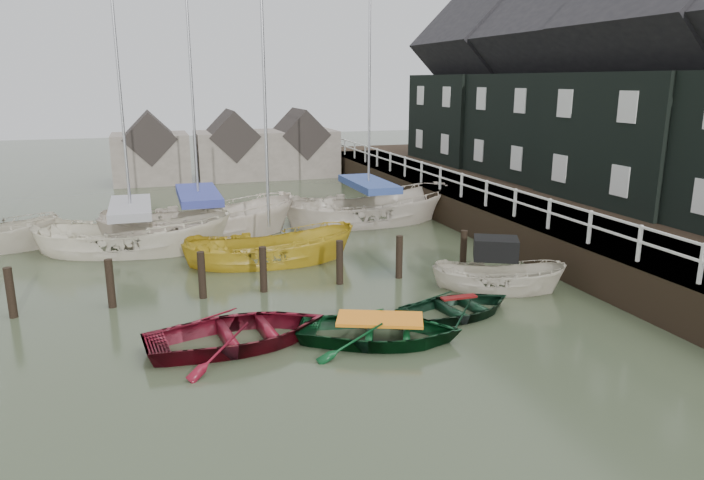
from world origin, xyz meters
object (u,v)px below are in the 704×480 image
object	(u,v)px
sailboat_d	(368,221)
motorboat	(497,287)
rowboat_red	(240,345)
rowboat_green	(380,341)
sailboat_b	(201,237)
sailboat_c	(270,262)
rowboat_dkgreen	(458,315)
sailboat_a	(134,250)

from	to	relation	value
sailboat_d	motorboat	bearing A→B (deg)	-176.40
rowboat_red	rowboat_green	xyz separation A→B (m)	(3.29, -0.86, 0.00)
sailboat_b	sailboat_c	distance (m)	4.75
rowboat_red	rowboat_dkgreen	xyz separation A→B (m)	(5.94, 0.12, 0.00)
rowboat_dkgreen	sailboat_b	size ratio (longest dim) A/B	0.29
sailboat_b	sailboat_c	xyz separation A→B (m)	(2.00, -4.31, -0.05)
rowboat_red	sailboat_d	size ratio (longest dim) A/B	0.35
rowboat_red	sailboat_d	distance (m)	13.82
rowboat_dkgreen	sailboat_d	size ratio (longest dim) A/B	0.27
sailboat_b	sailboat_c	size ratio (longest dim) A/B	1.21
sailboat_a	sailboat_b	bearing A→B (deg)	-50.61
rowboat_green	rowboat_dkgreen	size ratio (longest dim) A/B	1.16
rowboat_green	rowboat_dkgreen	xyz separation A→B (m)	(2.65, 0.98, 0.00)
rowboat_green	sailboat_b	size ratio (longest dim) A/B	0.33
motorboat	sailboat_a	bearing A→B (deg)	79.78
sailboat_a	rowboat_green	bearing A→B (deg)	-139.02
motorboat	sailboat_a	xyz separation A→B (m)	(-10.53, 8.17, -0.05)
rowboat_green	motorboat	xyz separation A→B (m)	(4.74, 2.49, 0.11)
motorboat	sailboat_c	xyz separation A→B (m)	(-5.97, 5.15, -0.10)
sailboat_b	sailboat_d	world-z (taller)	sailboat_d
sailboat_a	sailboat_d	distance (m)	10.12
motorboat	sailboat_c	distance (m)	7.89
rowboat_dkgreen	sailboat_a	distance (m)	12.84
rowboat_dkgreen	sailboat_a	world-z (taller)	sailboat_a
sailboat_a	motorboat	bearing A→B (deg)	-115.34
rowboat_green	sailboat_b	xyz separation A→B (m)	(-3.24, 11.96, 0.06)
rowboat_red	sailboat_d	bearing A→B (deg)	-38.87
rowboat_green	sailboat_c	distance (m)	7.74
sailboat_c	sailboat_d	size ratio (longest dim) A/B	0.79
rowboat_green	sailboat_d	distance (m)	13.17
rowboat_green	sailboat_c	xyz separation A→B (m)	(-1.24, 7.65, 0.01)
rowboat_green	sailboat_a	world-z (taller)	sailboat_a
rowboat_green	motorboat	distance (m)	5.35
rowboat_green	sailboat_d	bearing A→B (deg)	4.10
sailboat_c	sailboat_d	bearing A→B (deg)	-43.59
rowboat_green	motorboat	world-z (taller)	motorboat
sailboat_b	rowboat_red	bearing A→B (deg)	178.61
sailboat_b	sailboat_d	xyz separation A→B (m)	(7.40, 0.54, 0.00)
sailboat_b	rowboat_dkgreen	bearing A→B (deg)	-152.92
rowboat_red	motorboat	distance (m)	8.19
motorboat	sailboat_b	xyz separation A→B (m)	(-7.97, 9.47, -0.05)
rowboat_dkgreen	sailboat_c	bearing A→B (deg)	20.26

